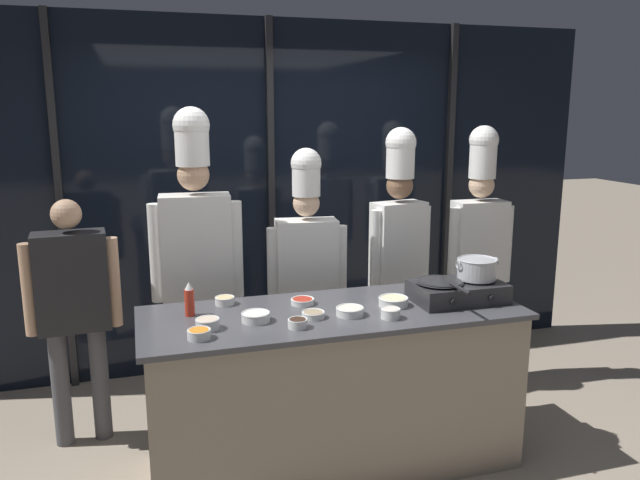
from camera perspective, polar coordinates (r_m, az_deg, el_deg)
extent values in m
plane|color=gray|center=(3.89, 1.13, -19.62)|extent=(24.00, 24.00, 0.00)
cube|color=black|center=(4.91, -4.57, 3.89)|extent=(5.39, 0.04, 2.70)
cube|color=#232326|center=(4.78, -22.65, 2.78)|extent=(0.05, 0.05, 2.70)
cube|color=#232326|center=(4.87, -4.46, 3.82)|extent=(0.05, 0.05, 2.70)
cube|color=#232326|center=(5.40, 11.63, 4.42)|extent=(0.05, 0.05, 2.70)
cube|color=gray|center=(3.67, 1.16, -13.61)|extent=(2.06, 0.75, 0.90)
cube|color=#47474C|center=(3.50, 1.19, -6.68)|extent=(2.12, 0.79, 0.03)
cube|color=#28282B|center=(3.73, 12.46, -4.63)|extent=(0.52, 0.33, 0.11)
cylinder|color=black|center=(3.65, 10.85, -3.88)|extent=(0.21, 0.21, 0.01)
cylinder|color=black|center=(3.53, 12.12, -5.58)|extent=(0.03, 0.01, 0.03)
cylinder|color=black|center=(3.77, 14.11, -3.54)|extent=(0.21, 0.21, 0.01)
cylinder|color=black|center=(3.64, 15.46, -5.17)|extent=(0.03, 0.01, 0.03)
cylinder|color=#232326|center=(3.65, 10.86, -3.73)|extent=(0.26, 0.26, 0.01)
cone|color=#232326|center=(3.65, 10.87, -3.49)|extent=(0.27, 0.27, 0.04)
cylinder|color=black|center=(3.45, 12.66, -4.33)|extent=(0.02, 0.21, 0.02)
cylinder|color=#B7BABF|center=(3.75, 14.16, -2.60)|extent=(0.23, 0.23, 0.12)
torus|color=#B7BABF|center=(3.74, 14.20, -1.74)|extent=(0.23, 0.23, 0.01)
torus|color=#B7BABF|center=(3.68, 12.52, -2.20)|extent=(0.01, 0.05, 0.05)
torus|color=#B7BABF|center=(3.81, 15.80, -1.90)|extent=(0.01, 0.05, 0.05)
cylinder|color=red|center=(3.46, -11.84, -5.62)|extent=(0.05, 0.05, 0.15)
cone|color=white|center=(3.43, -11.91, -4.11)|extent=(0.05, 0.05, 0.04)
cylinder|color=white|center=(3.63, -8.70, -5.53)|extent=(0.11, 0.11, 0.04)
torus|color=white|center=(3.62, -8.71, -5.20)|extent=(0.11, 0.11, 0.01)
cylinder|color=#E0C689|center=(3.62, -8.70, -5.35)|extent=(0.09, 0.09, 0.02)
cylinder|color=white|center=(3.25, -10.24, -7.58)|extent=(0.12, 0.12, 0.05)
torus|color=white|center=(3.24, -10.26, -7.14)|extent=(0.12, 0.12, 0.01)
cylinder|color=beige|center=(3.24, -10.25, -7.35)|extent=(0.10, 0.10, 0.03)
cylinder|color=white|center=(3.13, -11.00, -8.47)|extent=(0.11, 0.11, 0.05)
torus|color=white|center=(3.12, -11.01, -8.08)|extent=(0.12, 0.12, 0.01)
cylinder|color=orange|center=(3.12, -11.00, -8.26)|extent=(0.09, 0.09, 0.03)
cylinder|color=white|center=(3.33, -5.89, -7.04)|extent=(0.15, 0.15, 0.05)
torus|color=white|center=(3.32, -5.90, -6.67)|extent=(0.15, 0.15, 0.01)
cylinder|color=white|center=(3.32, -5.90, -6.84)|extent=(0.12, 0.12, 0.03)
cylinder|color=white|center=(3.38, 6.47, -6.71)|extent=(0.10, 0.10, 0.05)
torus|color=white|center=(3.37, 6.48, -6.28)|extent=(0.11, 0.11, 0.01)
cylinder|color=silver|center=(3.37, 6.48, -6.48)|extent=(0.09, 0.09, 0.03)
cylinder|color=white|center=(3.59, -1.61, -5.65)|extent=(0.13, 0.13, 0.03)
torus|color=white|center=(3.59, -1.61, -5.43)|extent=(0.14, 0.14, 0.01)
cylinder|color=#B22D1E|center=(3.59, -1.61, -5.52)|extent=(0.11, 0.11, 0.02)
cylinder|color=white|center=(3.22, -2.05, -7.65)|extent=(0.10, 0.10, 0.05)
torus|color=white|center=(3.21, -2.05, -7.27)|extent=(0.10, 0.10, 0.01)
cylinder|color=#382319|center=(3.22, -2.05, -7.44)|extent=(0.08, 0.08, 0.02)
cylinder|color=white|center=(3.41, 2.75, -6.56)|extent=(0.15, 0.15, 0.04)
torus|color=white|center=(3.40, 2.75, -6.22)|extent=(0.15, 0.15, 0.01)
cylinder|color=silver|center=(3.40, 2.75, -6.38)|extent=(0.12, 0.12, 0.02)
cylinder|color=white|center=(3.37, -0.62, -6.87)|extent=(0.12, 0.12, 0.03)
torus|color=white|center=(3.36, -0.62, -6.61)|extent=(0.13, 0.13, 0.01)
cylinder|color=#9E896B|center=(3.37, -0.62, -6.72)|extent=(0.10, 0.10, 0.02)
cylinder|color=white|center=(3.59, 6.72, -5.64)|extent=(0.17, 0.17, 0.05)
torus|color=white|center=(3.58, 6.73, -5.29)|extent=(0.17, 0.17, 0.01)
cylinder|color=beige|center=(3.58, 6.72, -5.45)|extent=(0.14, 0.14, 0.03)
cylinder|color=#4C4C51|center=(4.20, -19.45, -12.18)|extent=(0.11, 0.11, 0.73)
cylinder|color=#4C4C51|center=(4.21, -22.60, -12.40)|extent=(0.11, 0.11, 0.73)
cube|color=#232326|center=(3.99, -21.74, -3.55)|extent=(0.43, 0.24, 0.59)
cylinder|color=tan|center=(3.96, -18.38, -3.66)|extent=(0.08, 0.08, 0.55)
cylinder|color=tan|center=(3.97, -25.06, -4.15)|extent=(0.08, 0.08, 0.55)
sphere|color=tan|center=(3.90, -22.20, 2.20)|extent=(0.17, 0.17, 0.17)
cylinder|color=#2D3856|center=(4.26, -9.17, -10.55)|extent=(0.11, 0.11, 0.83)
cylinder|color=#2D3856|center=(4.26, -12.47, -10.70)|extent=(0.11, 0.11, 0.83)
cube|color=white|center=(4.03, -11.24, -0.67)|extent=(0.46, 0.26, 0.67)
cylinder|color=white|center=(4.01, -7.71, -0.86)|extent=(0.09, 0.09, 0.62)
cylinder|color=white|center=(4.00, -14.73, -1.17)|extent=(0.09, 0.09, 0.62)
sphere|color=tan|center=(3.95, -11.51, 5.86)|extent=(0.20, 0.20, 0.20)
cylinder|color=white|center=(3.94, -11.62, 8.44)|extent=(0.21, 0.21, 0.25)
sphere|color=white|center=(3.94, -11.69, 10.24)|extent=(0.23, 0.23, 0.23)
cylinder|color=#2D3856|center=(4.36, 0.26, -10.58)|extent=(0.10, 0.10, 0.73)
cylinder|color=#2D3856|center=(4.33, -2.67, -10.76)|extent=(0.10, 0.10, 0.73)
cube|color=white|center=(4.13, -1.24, -2.18)|extent=(0.42, 0.26, 0.59)
cylinder|color=white|center=(4.14, 1.91, -2.38)|extent=(0.08, 0.08, 0.54)
cylinder|color=white|center=(4.08, -4.29, -2.64)|extent=(0.08, 0.08, 0.54)
sphere|color=beige|center=(4.05, -1.26, 3.38)|extent=(0.17, 0.17, 0.17)
cylinder|color=white|center=(4.03, -1.27, 5.53)|extent=(0.18, 0.18, 0.21)
sphere|color=white|center=(4.02, -1.28, 7.02)|extent=(0.20, 0.20, 0.20)
cylinder|color=#4C4C51|center=(4.65, 7.96, -8.92)|extent=(0.10, 0.10, 0.77)
cylinder|color=#4C4C51|center=(4.55, 5.86, -9.37)|extent=(0.10, 0.10, 0.77)
cube|color=white|center=(4.40, 7.15, -0.59)|extent=(0.39, 0.25, 0.63)
cylinder|color=white|center=(4.49, 9.52, -0.54)|extent=(0.07, 0.07, 0.58)
cylinder|color=white|center=(4.26, 5.10, -1.10)|extent=(0.07, 0.07, 0.58)
sphere|color=brown|center=(4.32, 7.30, 4.96)|extent=(0.18, 0.18, 0.18)
cylinder|color=white|center=(4.31, 7.36, 7.22)|extent=(0.19, 0.19, 0.24)
sphere|color=white|center=(4.30, 7.41, 8.82)|extent=(0.21, 0.21, 0.21)
cylinder|color=#232326|center=(4.94, 14.94, -8.02)|extent=(0.10, 0.10, 0.76)
cylinder|color=#232326|center=(4.84, 12.76, -8.32)|extent=(0.10, 0.10, 0.76)
cube|color=white|center=(4.70, 14.28, -0.24)|extent=(0.39, 0.21, 0.62)
cylinder|color=white|center=(4.79, 16.69, -0.33)|extent=(0.08, 0.08, 0.57)
cylinder|color=white|center=(4.58, 12.12, -0.63)|extent=(0.08, 0.08, 0.57)
sphere|color=beige|center=(4.63, 14.55, 4.87)|extent=(0.18, 0.18, 0.18)
cylinder|color=white|center=(4.62, 14.67, 7.15)|extent=(0.19, 0.19, 0.27)
sphere|color=white|center=(4.61, 14.76, 8.83)|extent=(0.21, 0.21, 0.21)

